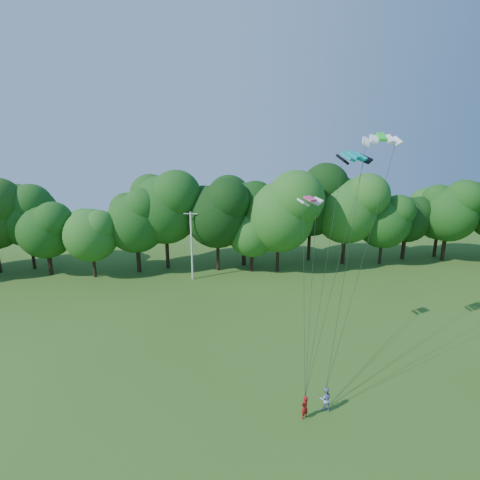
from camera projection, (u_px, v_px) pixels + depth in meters
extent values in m
cylinder|color=silver|center=(192.00, 246.00, 45.37)|extent=(0.21, 0.21, 8.46)
cube|color=silver|center=(191.00, 214.00, 44.35)|extent=(1.68, 0.34, 0.08)
imported|color=maroon|center=(305.00, 407.00, 22.89)|extent=(0.67, 0.61, 1.53)
imported|color=#8C9AC2|center=(325.00, 399.00, 23.59)|extent=(0.86, 0.73, 1.57)
cube|color=#05A8A1|center=(354.00, 155.00, 26.48)|extent=(2.81, 2.00, 0.57)
cube|color=#22E32A|center=(381.00, 137.00, 23.65)|extent=(2.48, 1.47, 0.56)
cube|color=#D63B71|center=(310.00, 199.00, 28.01)|extent=(2.10, 1.56, 0.35)
cylinder|color=black|center=(244.00, 249.00, 51.27)|extent=(0.45, 0.45, 4.44)
ellipsoid|color=#0F330E|center=(244.00, 207.00, 49.78)|extent=(8.87, 8.87, 9.68)
cylinder|color=black|center=(435.00, 244.00, 55.09)|extent=(0.42, 0.42, 3.86)
ellipsoid|color=#23551A|center=(440.00, 210.00, 53.79)|extent=(7.71, 7.71, 8.41)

